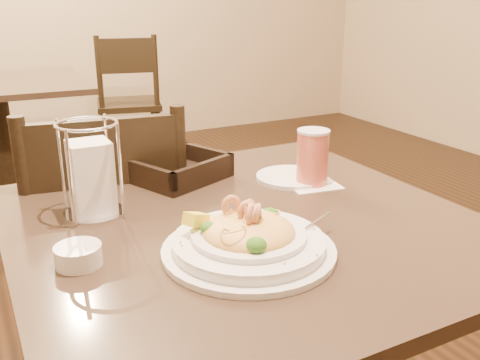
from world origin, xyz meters
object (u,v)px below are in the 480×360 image
dining_chair_far (129,99)px  drink_glass (312,158)px  background_table (0,126)px  pasta_bowl (248,239)px  bread_basket (180,171)px  dining_chair_near (109,255)px  butter_ramekin (78,255)px  side_plate (291,177)px  main_table (244,321)px  napkin_caddy (91,176)px

dining_chair_far → drink_glass: bearing=96.6°
background_table → pasta_bowl: (0.25, -2.30, 0.27)m
drink_glass → bread_basket: 0.32m
dining_chair_near → bread_basket: size_ratio=3.60×
butter_ramekin → bread_basket: bearing=46.4°
background_table → dining_chair_far: bearing=31.3°
bread_basket → side_plate: bearing=-28.3°
dining_chair_near → dining_chair_far: (0.72, 2.22, 0.00)m
background_table → drink_glass: 2.15m
main_table → bread_basket: 0.39m
dining_chair_far → bread_basket: 2.48m
pasta_bowl → background_table: bearing=96.2°
pasta_bowl → side_plate: bearing=46.7°
main_table → dining_chair_far: 2.75m
drink_glass → butter_ramekin: drink_glass is taller
background_table → napkin_caddy: (0.05, -2.00, 0.32)m
background_table → butter_ramekin: (-0.02, -2.21, 0.25)m
dining_chair_near → side_plate: bearing=150.8°
bread_basket → side_plate: (0.24, -0.13, -0.02)m
dining_chair_near → drink_glass: dining_chair_near is taller
dining_chair_near → drink_glass: (0.42, -0.36, 0.32)m
side_plate → butter_ramekin: size_ratio=2.14×
bread_basket → side_plate: bread_basket is taller
background_table → dining_chair_far: size_ratio=1.01×
bread_basket → main_table: bearing=-86.0°
background_table → dining_chair_near: size_ratio=1.01×
dining_chair_far → pasta_bowl: size_ratio=2.75×
dining_chair_near → butter_ramekin: 0.60m
dining_chair_near → bread_basket: (0.15, -0.17, 0.27)m
bread_basket → napkin_caddy: napkin_caddy is taller
dining_chair_near → drink_glass: size_ratio=6.90×
dining_chair_far → background_table: bearing=44.5°
pasta_bowl → napkin_caddy: 0.37m
dining_chair_far → main_table: bearing=91.8°
pasta_bowl → drink_glass: drink_glass is taller
pasta_bowl → dining_chair_far: bearing=77.9°
dining_chair_far → bread_basket: bearing=90.0°
dining_chair_far → bread_basket: size_ratio=3.60×
dining_chair_near → drink_glass: 0.64m
pasta_bowl → butter_ramekin: size_ratio=4.26×
butter_ramekin → background_table: bearing=89.4°
drink_glass → main_table: bearing=-154.8°
main_table → bread_basket: bearing=94.0°
pasta_bowl → napkin_caddy: size_ratio=1.71×
pasta_bowl → main_table: bearing=64.4°
napkin_caddy → butter_ramekin: bearing=-110.1°
side_plate → butter_ramekin: (-0.55, -0.20, 0.01)m
dining_chair_far → side_plate: size_ratio=5.47×
main_table → butter_ramekin: bearing=-174.2°
bread_basket → dining_chair_near: bearing=131.3°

